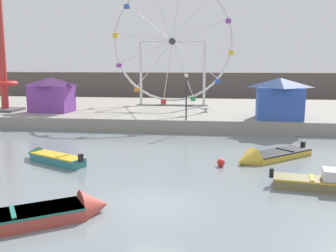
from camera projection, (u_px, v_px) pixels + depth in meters
name	position (u px, v px, depth m)	size (l,w,h in m)	color
ground_plane	(154.00, 205.00, 15.49)	(240.00, 240.00, 0.00)	slate
quay_promenade	(194.00, 112.00, 41.55)	(110.00, 20.85, 1.08)	gray
distant_town_skyline	(201.00, 86.00, 60.28)	(140.00, 3.00, 4.40)	#564C47
motorboat_faded_red	(54.00, 212.00, 13.96)	(4.88, 3.94, 1.40)	#B24238
motorboat_mustard_yellow	(265.00, 157.00, 22.60)	(5.27, 4.91, 1.42)	gold
motorboat_teal_painted	(50.00, 157.00, 22.25)	(4.66, 3.10, 1.07)	teal
ferris_wheel_white_frame	(172.00, 43.00, 41.81)	(13.44, 1.20, 13.75)	silver
drop_tower_red_tower	(3.00, 69.00, 37.16)	(2.80, 2.80, 11.68)	#BC332D
carnival_booth_blue_tent	(279.00, 98.00, 32.06)	(4.16, 3.61, 3.49)	#3356B7
carnival_booth_purple_stall	(52.00, 94.00, 36.81)	(4.48, 3.14, 3.37)	purple
promenade_lamp_near	(186.00, 90.00, 31.32)	(0.32, 0.32, 3.84)	#2D2D33
mooring_buoy_orange	(221.00, 163.00, 21.27)	(0.44, 0.44, 0.44)	red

